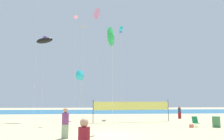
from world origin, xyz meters
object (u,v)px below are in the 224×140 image
object	(u,v)px
folding_beach_chair	(196,121)
kite_orange_diamond	(84,31)
kite_black_inflatable	(45,40)
beachgoer_plum_shirt	(65,122)
trash_barrel	(216,122)
kite_pink_delta	(98,14)
kite_cyan_delta	(81,75)
kite_green_delta	(112,37)
volleyball_net	(132,107)
kite_cyan_tube	(121,30)
kite_pink_diamond	(76,21)
beach_handbag	(191,126)
beachgoer_charcoal_shirt	(179,112)

from	to	relation	value
folding_beach_chair	kite_orange_diamond	size ratio (longest dim) A/B	0.07
kite_black_inflatable	beachgoer_plum_shirt	bearing A→B (deg)	-72.16
beachgoer_plum_shirt	kite_orange_diamond	world-z (taller)	kite_orange_diamond
trash_barrel	kite_pink_delta	bearing A→B (deg)	128.84
folding_beach_chair	kite_cyan_delta	distance (m)	18.70
folding_beach_chair	kite_orange_diamond	bearing A→B (deg)	-177.47
kite_green_delta	kite_black_inflatable	bearing A→B (deg)	126.76
kite_pink_delta	kite_green_delta	bearing A→B (deg)	-86.07
volleyball_net	kite_green_delta	world-z (taller)	kite_green_delta
kite_pink_delta	kite_cyan_delta	world-z (taller)	kite_pink_delta
volleyball_net	kite_green_delta	distance (m)	9.65
beachgoer_plum_shirt	kite_cyan_tube	distance (m)	21.45
kite_pink_diamond	kite_pink_delta	bearing A→B (deg)	69.95
beach_handbag	kite_cyan_delta	xyz separation A→B (m)	(-10.38, 14.63, 5.89)
volleyball_net	kite_cyan_delta	xyz separation A→B (m)	(-6.17, 9.04, 4.39)
beachgoer_plum_shirt	kite_cyan_tube	bearing A→B (deg)	-63.96
kite_cyan_tube	kite_pink_delta	bearing A→B (deg)	172.17
kite_orange_diamond	kite_pink_diamond	bearing A→B (deg)	-99.94
kite_orange_diamond	kite_cyan_delta	xyz separation A→B (m)	(-0.55, 4.86, -5.35)
kite_pink_delta	kite_black_inflatable	xyz separation A→B (m)	(-6.55, -4.32, -5.27)
beachgoer_plum_shirt	kite_black_inflatable	size ratio (longest dim) A/B	0.18
kite_orange_diamond	kite_black_inflatable	xyz separation A→B (m)	(-4.67, -1.27, -1.75)
beach_handbag	kite_green_delta	size ratio (longest dim) A/B	0.04
beachgoer_plum_shirt	volleyball_net	size ratio (longest dim) A/B	0.22
beachgoer_charcoal_shirt	kite_pink_diamond	size ratio (longest dim) A/B	0.14
trash_barrel	kite_orange_diamond	xyz separation A→B (m)	(-12.12, 9.68, 10.92)
beachgoer_charcoal_shirt	kite_cyan_tube	xyz separation A→B (m)	(-7.30, 2.40, 11.47)
trash_barrel	kite_pink_delta	distance (m)	21.79
beach_handbag	folding_beach_chair	bearing A→B (deg)	42.41
kite_orange_diamond	volleyball_net	bearing A→B (deg)	-36.61
kite_pink_diamond	beachgoer_plum_shirt	bearing A→B (deg)	-87.95
beachgoer_plum_shirt	kite_green_delta	size ratio (longest dim) A/B	0.23
kite_orange_diamond	kite_cyan_tube	bearing A→B (deg)	26.16
trash_barrel	kite_pink_delta	world-z (taller)	kite_pink_delta
kite_orange_diamond	kite_green_delta	distance (m)	12.37
kite_pink_diamond	kite_black_inflatable	xyz separation A→B (m)	(-3.95, 2.80, -1.59)
kite_pink_diamond	kite_cyan_tube	world-z (taller)	kite_cyan_tube
volleyball_net	kite_pink_delta	size ratio (longest dim) A/B	0.55
beachgoer_charcoal_shirt	kite_cyan_delta	world-z (taller)	kite_cyan_delta
folding_beach_chair	volleyball_net	bearing A→B (deg)	177.90
folding_beach_chair	kite_green_delta	bearing A→B (deg)	-120.17
beachgoer_charcoal_shirt	folding_beach_chair	xyz separation A→B (m)	(-2.07, -9.36, -0.40)
beach_handbag	kite_pink_diamond	bearing A→B (deg)	151.65
beachgoer_plum_shirt	folding_beach_chair	world-z (taller)	beachgoer_plum_shirt
kite_pink_delta	beachgoer_plum_shirt	bearing A→B (deg)	-97.10
volleyball_net	kite_black_inflatable	xyz separation A→B (m)	(-10.30, 2.91, 7.98)
kite_cyan_delta	kite_pink_delta	bearing A→B (deg)	-36.84
kite_pink_diamond	kite_cyan_delta	size ratio (longest dim) A/B	1.74
kite_black_inflatable	kite_cyan_tube	xyz separation A→B (m)	(9.92, 3.85, 2.71)
volleyball_net	beach_handbag	world-z (taller)	volleyball_net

